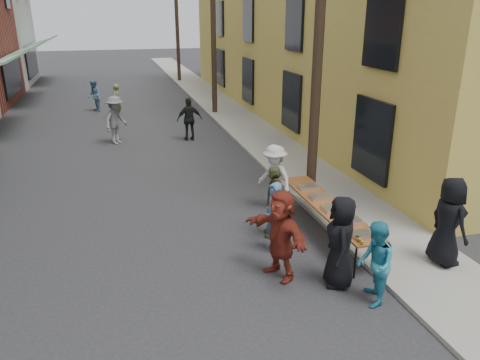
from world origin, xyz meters
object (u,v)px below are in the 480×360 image
utility_pole_near (319,29)px  utility_pole_far (177,17)px  serving_table (328,206)px  server (448,221)px  guest_front_c (375,264)px  guest_front_a (341,242)px  utility_pole_mid (213,20)px  catering_tray_sausage (365,235)px

utility_pole_near → utility_pole_far: (0.00, 24.00, 0.00)m
serving_table → utility_pole_near: bearing=76.2°
utility_pole_near → server: utility_pole_near is taller
guest_front_c → server: server is taller
utility_pole_far → guest_front_c: 29.02m
utility_pole_near → guest_front_c: bearing=-100.7°
guest_front_c → guest_front_a: bearing=-134.8°
utility_pole_far → utility_pole_near: bearing=-90.0°
utility_pole_far → guest_front_a: size_ratio=5.06×
utility_pole_mid → guest_front_c: size_ratio=5.81×
utility_pole_near → serving_table: size_ratio=2.25×
utility_pole_near → serving_table: utility_pole_near is taller
catering_tray_sausage → guest_front_c: guest_front_c is taller
utility_pole_near → guest_front_a: 5.56m
utility_pole_mid → server: 16.46m
utility_pole_near → utility_pole_far: bearing=90.0°
server → serving_table: bearing=36.7°
utility_pole_near → server: (1.13, -4.05, -3.49)m
guest_front_a → server: size_ratio=0.98×
utility_pole_mid → serving_table: utility_pole_mid is taller
utility_pole_near → utility_pole_mid: size_ratio=1.00×
utility_pole_mid → utility_pole_far: size_ratio=1.00×
utility_pole_mid → server: (1.13, -16.05, -3.49)m
catering_tray_sausage → server: (1.64, -0.31, 0.22)m
serving_table → guest_front_c: 2.71m
catering_tray_sausage → guest_front_c: bearing=-110.6°
utility_pole_mid → guest_front_a: (-1.21, -16.06, -3.61)m
utility_pole_far → serving_table: (-0.51, -26.09, -3.79)m
utility_pole_mid → guest_front_a: utility_pole_mid is taller
serving_table → utility_pole_mid: bearing=87.9°
serving_table → catering_tray_sausage: catering_tray_sausage is taller
utility_pole_far → serving_table: bearing=-91.1°
catering_tray_sausage → guest_front_c: (-0.39, -1.03, -0.02)m
utility_pole_near → server: size_ratio=4.94×
guest_front_c → utility_pole_mid: bearing=-161.1°
utility_pole_far → server: size_ratio=4.94×
serving_table → catering_tray_sausage: size_ratio=8.00×
utility_pole_far → server: bearing=-87.7°
serving_table → catering_tray_sausage: 1.65m
utility_pole_near → utility_pole_mid: bearing=90.0°
utility_pole_mid → catering_tray_sausage: 16.18m
serving_table → guest_front_c: size_ratio=2.58×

